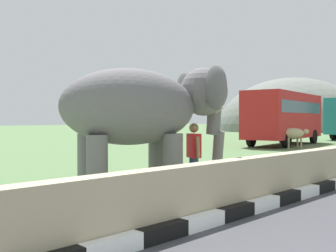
% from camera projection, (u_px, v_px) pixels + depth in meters
% --- Properties ---
extents(striped_curb, '(16.20, 0.20, 0.24)m').
position_uv_depth(striped_curb, '(139.00, 240.00, 5.41)').
color(striped_curb, white).
rests_on(striped_curb, ground_plane).
extents(barrier_parapet, '(28.00, 0.36, 1.00)m').
position_uv_depth(barrier_parapet, '(225.00, 188.00, 7.28)').
color(barrier_parapet, tan).
rests_on(barrier_parapet, ground_plane).
extents(elephant, '(4.06, 3.13, 2.99)m').
position_uv_depth(elephant, '(145.00, 109.00, 9.02)').
color(elephant, slate).
rests_on(elephant, ground_plane).
extents(person_handler, '(0.40, 0.65, 1.66)m').
position_uv_depth(person_handler, '(194.00, 153.00, 9.72)').
color(person_handler, navy).
rests_on(person_handler, ground_plane).
extents(bus_red, '(9.20, 3.89, 3.50)m').
position_uv_depth(bus_red, '(284.00, 114.00, 27.21)').
color(bus_red, '#B21E1E').
rests_on(bus_red, ground_plane).
extents(cow_near, '(1.87, 1.23, 1.23)m').
position_uv_depth(cow_near, '(294.00, 134.00, 24.25)').
color(cow_near, tan).
rests_on(cow_near, ground_plane).
extents(hill_east, '(27.26, 21.81, 16.49)m').
position_uv_depth(hill_east, '(294.00, 130.00, 63.22)').
color(hill_east, slate).
rests_on(hill_east, ground_plane).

